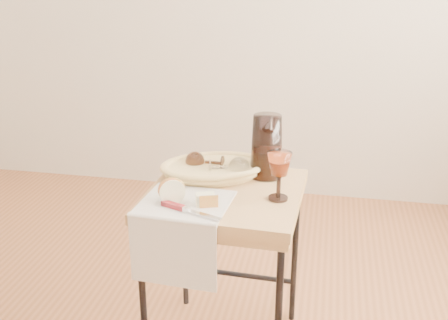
% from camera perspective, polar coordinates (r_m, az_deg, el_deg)
% --- Properties ---
extents(side_table, '(0.55, 0.55, 0.67)m').
position_cam_1_polar(side_table, '(2.05, 0.11, -11.78)').
color(side_table, olive).
rests_on(side_table, floor).
extents(tea_towel, '(0.31, 0.28, 0.01)m').
position_cam_1_polar(tea_towel, '(1.79, -4.12, -4.53)').
color(tea_towel, white).
rests_on(tea_towel, side_table).
extents(bread_basket, '(0.41, 0.36, 0.05)m').
position_cam_1_polar(bread_basket, '(1.99, -1.07, -1.05)').
color(bread_basket, gold).
rests_on(bread_basket, side_table).
extents(goblet_lying_a, '(0.12, 0.08, 0.07)m').
position_cam_1_polar(goblet_lying_a, '(2.01, -1.85, -0.22)').
color(goblet_lying_a, '#4C2D1D').
rests_on(goblet_lying_a, bread_basket).
extents(goblet_lying_b, '(0.14, 0.10, 0.07)m').
position_cam_1_polar(goblet_lying_b, '(1.96, 0.28, -0.74)').
color(goblet_lying_b, white).
rests_on(goblet_lying_b, bread_basket).
extents(pitcher, '(0.22, 0.28, 0.27)m').
position_cam_1_polar(pitcher, '(1.97, 4.53, 1.45)').
color(pitcher, black).
rests_on(pitcher, side_table).
extents(wine_goblet, '(0.08, 0.08, 0.17)m').
position_cam_1_polar(wine_goblet, '(1.79, 5.82, -1.68)').
color(wine_goblet, white).
rests_on(wine_goblet, side_table).
extents(apple_half, '(0.10, 0.08, 0.08)m').
position_cam_1_polar(apple_half, '(1.78, -5.56, -3.13)').
color(apple_half, red).
rests_on(apple_half, tea_towel).
extents(apple_wedge, '(0.07, 0.05, 0.04)m').
position_cam_1_polar(apple_wedge, '(1.76, -2.00, -4.18)').
color(apple_wedge, '#FFF7C3').
rests_on(apple_wedge, tea_towel).
extents(table_knife, '(0.21, 0.10, 0.02)m').
position_cam_1_polar(table_knife, '(1.72, -3.77, -5.25)').
color(table_knife, silver).
rests_on(table_knife, tea_towel).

